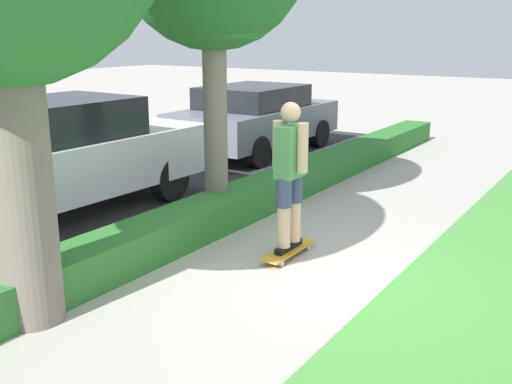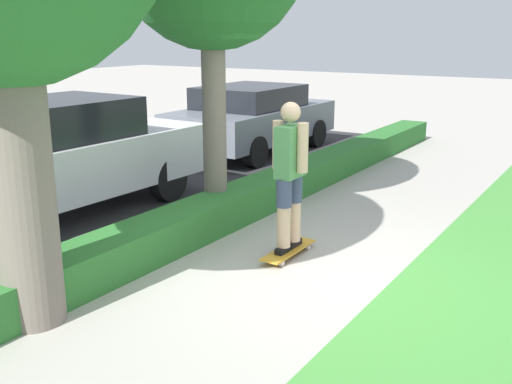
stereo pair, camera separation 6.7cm
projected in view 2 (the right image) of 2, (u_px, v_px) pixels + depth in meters
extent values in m
plane|color=#ADA89E|center=(295.00, 271.00, 6.55)|extent=(60.00, 60.00, 0.00)
cube|color=#2D2D30|center=(43.00, 211.00, 8.72)|extent=(17.72, 5.00, 0.01)
cube|color=#2D702D|center=(181.00, 227.00, 7.32)|extent=(17.72, 0.60, 0.43)
cube|color=gold|center=(289.00, 250.00, 6.95)|extent=(0.92, 0.24, 0.02)
cylinder|color=silver|center=(308.00, 247.00, 7.17)|extent=(0.07, 0.04, 0.07)
cylinder|color=silver|center=(295.00, 244.00, 7.27)|extent=(0.07, 0.04, 0.07)
cylinder|color=silver|center=(282.00, 263.00, 6.66)|extent=(0.07, 0.04, 0.07)
cylinder|color=silver|center=(268.00, 260.00, 6.76)|extent=(0.07, 0.04, 0.07)
cube|color=black|center=(283.00, 249.00, 6.84)|extent=(0.26, 0.09, 0.07)
cylinder|color=beige|center=(284.00, 213.00, 6.73)|extent=(0.15, 0.15, 0.79)
cylinder|color=#3D4766|center=(284.00, 193.00, 6.67)|extent=(0.18, 0.18, 0.32)
cube|color=black|center=(294.00, 243.00, 7.04)|extent=(0.26, 0.09, 0.07)
cylinder|color=beige|center=(294.00, 208.00, 6.93)|extent=(0.15, 0.15, 0.79)
cylinder|color=#3D4766|center=(295.00, 188.00, 6.87)|extent=(0.18, 0.18, 0.32)
cube|color=#519356|center=(290.00, 152.00, 6.65)|extent=(0.38, 0.21, 0.59)
cylinder|color=beige|center=(303.00, 148.00, 6.55)|extent=(0.12, 0.12, 0.55)
cylinder|color=beige|center=(278.00, 145.00, 6.72)|extent=(0.12, 0.12, 0.55)
sphere|color=beige|center=(291.00, 112.00, 6.54)|extent=(0.22, 0.22, 0.22)
cylinder|color=#70665B|center=(21.00, 176.00, 5.08)|extent=(0.55, 0.55, 2.69)
cylinder|color=#70665B|center=(214.00, 119.00, 7.93)|extent=(0.32, 0.32, 2.82)
cube|color=silver|center=(54.00, 166.00, 8.33)|extent=(4.74, 1.89, 0.75)
cube|color=black|center=(41.00, 121.00, 8.05)|extent=(2.48, 1.62, 0.54)
cylinder|color=black|center=(168.00, 179.00, 9.19)|extent=(0.68, 0.21, 0.68)
cylinder|color=black|center=(94.00, 166.00, 10.04)|extent=(0.68, 0.21, 0.68)
cylinder|color=black|center=(1.00, 230.00, 6.82)|extent=(0.68, 0.21, 0.68)
cube|color=slate|center=(253.00, 122.00, 12.82)|extent=(4.12, 1.89, 0.67)
cube|color=black|center=(250.00, 97.00, 12.57)|extent=(2.14, 1.66, 0.45)
cylinder|color=black|center=(316.00, 133.00, 13.50)|extent=(0.61, 0.23, 0.61)
cylinder|color=black|center=(251.00, 127.00, 14.40)|extent=(0.61, 0.23, 0.61)
cylinder|color=black|center=(255.00, 152.00, 11.42)|extent=(0.61, 0.23, 0.61)
cylinder|color=black|center=(184.00, 143.00, 12.32)|extent=(0.61, 0.23, 0.61)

